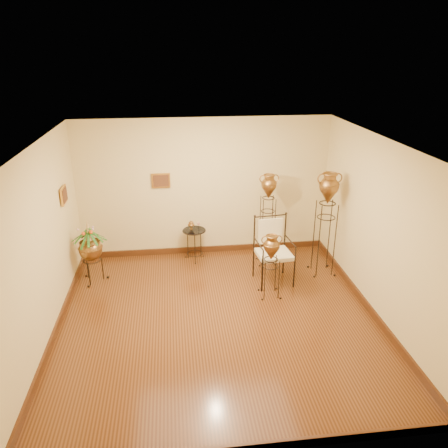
{
  "coord_description": "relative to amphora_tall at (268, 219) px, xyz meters",
  "views": [
    {
      "loc": [
        -0.62,
        -5.83,
        4.04
      ],
      "look_at": [
        0.25,
        1.3,
        1.1
      ],
      "focal_mm": 35.0,
      "sensor_mm": 36.0,
      "label": 1
    }
  ],
  "objects": [
    {
      "name": "planter_urn",
      "position": [
        -3.32,
        -0.34,
        -0.25
      ],
      "size": [
        0.68,
        0.68,
        1.23
      ],
      "rotation": [
        0.0,
        0.0,
        0.04
      ],
      "color": "black",
      "rests_on": "ground"
    },
    {
      "name": "side_table",
      "position": [
        -1.41,
        0.3,
        -0.6
      ],
      "size": [
        0.6,
        0.6,
        0.83
      ],
      "rotation": [
        0.0,
        0.0,
        0.43
      ],
      "color": "black",
      "rests_on": "ground"
    },
    {
      "name": "amphora_mid",
      "position": [
        0.97,
        -0.52,
        0.06
      ],
      "size": [
        0.49,
        0.49,
        1.99
      ],
      "rotation": [
        0.0,
        0.0,
        0.1
      ],
      "color": "black",
      "rests_on": "ground"
    },
    {
      "name": "amphora_short",
      "position": [
        -0.2,
        -1.22,
        -0.37
      ],
      "size": [
        0.46,
        0.46,
        1.15
      ],
      "rotation": [
        0.0,
        0.0,
        0.42
      ],
      "color": "black",
      "rests_on": "ground"
    },
    {
      "name": "room_shell",
      "position": [
        -1.17,
        -1.84,
        0.79
      ],
      "size": [
        5.02,
        5.02,
        2.81
      ],
      "color": "beige",
      "rests_on": "ground"
    },
    {
      "name": "armchair",
      "position": [
        -0.04,
        -0.78,
        -0.33
      ],
      "size": [
        0.75,
        0.71,
        1.22
      ],
      "rotation": [
        0.0,
        0.0,
        0.1
      ],
      "color": "black",
      "rests_on": "ground"
    },
    {
      "name": "amphora_tall",
      "position": [
        0.0,
        0.0,
        0.0
      ],
      "size": [
        0.39,
        0.39,
        1.85
      ],
      "rotation": [
        0.0,
        0.0,
        0.09
      ],
      "color": "black",
      "rests_on": "ground"
    },
    {
      "name": "ground",
      "position": [
        -1.17,
        -1.85,
        -0.94
      ],
      "size": [
        5.0,
        5.0,
        0.0
      ],
      "primitive_type": "plane",
      "color": "brown",
      "rests_on": "ground"
    }
  ]
}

